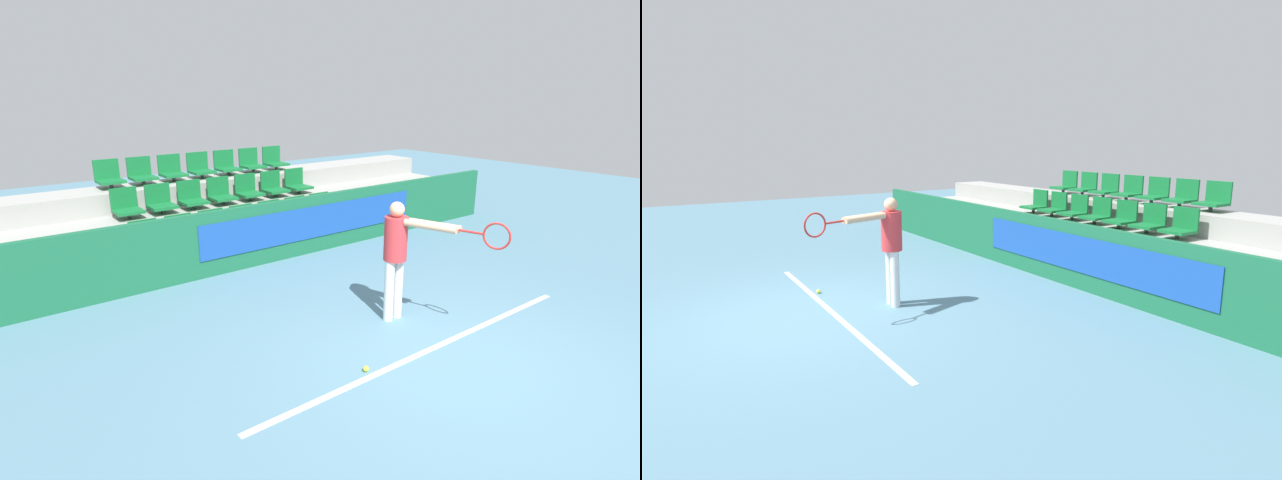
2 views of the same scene
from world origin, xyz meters
TOP-DOWN VIEW (x-y plane):
  - ground_plane at (0.00, 0.00)m, footprint 30.00×30.00m
  - court_baseline at (0.00, 0.34)m, footprint 5.26×0.08m
  - barrier_wall at (0.03, 4.23)m, footprint 12.14×0.14m
  - bleacher_tier_front at (0.00, 4.76)m, footprint 11.74×0.91m
  - bleacher_tier_middle at (0.00, 5.68)m, footprint 11.74×0.91m
  - bleacher_tier_back at (0.00, 6.59)m, footprint 11.74×0.91m
  - stadium_chair_0 at (-1.84, 4.89)m, footprint 0.47×0.46m
  - stadium_chair_1 at (-1.23, 4.89)m, footprint 0.47×0.46m
  - stadium_chair_2 at (-0.61, 4.89)m, footprint 0.47×0.46m
  - stadium_chair_3 at (0.00, 4.89)m, footprint 0.47×0.46m
  - stadium_chair_4 at (0.61, 4.89)m, footprint 0.47×0.46m
  - stadium_chair_5 at (1.23, 4.89)m, footprint 0.47×0.46m
  - stadium_chair_6 at (1.84, 4.89)m, footprint 0.47×0.46m
  - stadium_chair_7 at (-1.84, 5.80)m, footprint 0.47×0.46m
  - stadium_chair_8 at (-1.23, 5.80)m, footprint 0.47×0.46m
  - stadium_chair_9 at (-0.61, 5.80)m, footprint 0.47×0.46m
  - stadium_chair_10 at (0.00, 5.80)m, footprint 0.47×0.46m
  - stadium_chair_11 at (0.61, 5.80)m, footprint 0.47×0.46m
  - stadium_chair_12 at (1.23, 5.80)m, footprint 0.47×0.46m
  - stadium_chair_13 at (1.84, 5.80)m, footprint 0.47×0.46m
  - stadium_chair_14 at (-1.84, 6.71)m, footprint 0.47×0.46m
  - stadium_chair_15 at (-1.23, 6.71)m, footprint 0.47×0.46m
  - stadium_chair_16 at (-0.61, 6.71)m, footprint 0.47×0.46m
  - stadium_chair_17 at (0.00, 6.71)m, footprint 0.47×0.46m
  - stadium_chair_18 at (0.61, 6.71)m, footprint 0.47×0.46m
  - stadium_chair_19 at (1.23, 6.71)m, footprint 0.47×0.46m
  - stadium_chair_20 at (1.84, 6.71)m, footprint 0.47×0.46m
  - tennis_player at (0.23, 1.15)m, footprint 0.59×1.53m
  - tennis_ball at (-0.99, 0.46)m, footprint 0.07×0.07m

SIDE VIEW (x-z plane):
  - ground_plane at x=0.00m, z-range 0.00..0.00m
  - court_baseline at x=0.00m, z-range 0.00..0.01m
  - tennis_ball at x=-0.99m, z-range 0.00..0.07m
  - bleacher_tier_front at x=0.00m, z-range 0.00..0.40m
  - bleacher_tier_middle at x=0.00m, z-range 0.00..0.80m
  - barrier_wall at x=0.03m, z-range 0.00..1.10m
  - bleacher_tier_back at x=0.00m, z-range 0.00..1.20m
  - stadium_chair_0 at x=-1.84m, z-range 0.35..0.88m
  - stadium_chair_1 at x=-1.23m, z-range 0.35..0.88m
  - stadium_chair_2 at x=-0.61m, z-range 0.35..0.88m
  - stadium_chair_3 at x=0.00m, z-range 0.35..0.88m
  - stadium_chair_4 at x=0.61m, z-range 0.35..0.88m
  - stadium_chair_5 at x=1.23m, z-range 0.35..0.88m
  - stadium_chair_6 at x=1.84m, z-range 0.35..0.88m
  - tennis_player at x=0.23m, z-range 0.19..1.82m
  - stadium_chair_7 at x=-1.84m, z-range 0.75..1.28m
  - stadium_chair_8 at x=-1.23m, z-range 0.75..1.28m
  - stadium_chair_9 at x=-0.61m, z-range 0.75..1.28m
  - stadium_chair_10 at x=0.00m, z-range 0.75..1.28m
  - stadium_chair_11 at x=0.61m, z-range 0.75..1.28m
  - stadium_chair_12 at x=1.23m, z-range 0.75..1.28m
  - stadium_chair_13 at x=1.84m, z-range 0.75..1.28m
  - stadium_chair_14 at x=-1.84m, z-range 1.15..1.68m
  - stadium_chair_15 at x=-1.23m, z-range 1.15..1.68m
  - stadium_chair_16 at x=-0.61m, z-range 1.15..1.68m
  - stadium_chair_17 at x=0.00m, z-range 1.15..1.68m
  - stadium_chair_18 at x=0.61m, z-range 1.15..1.68m
  - stadium_chair_19 at x=1.23m, z-range 1.15..1.68m
  - stadium_chair_20 at x=1.84m, z-range 1.15..1.68m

